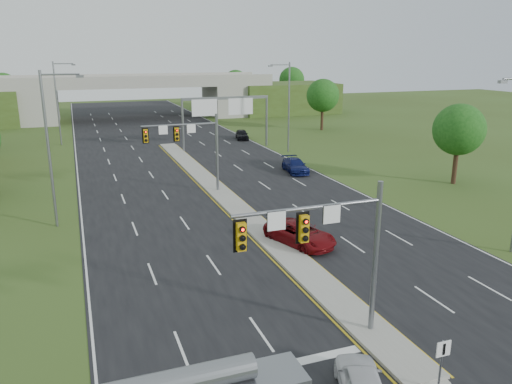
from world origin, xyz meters
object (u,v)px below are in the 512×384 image
Objects in this scene: overpass at (137,100)px; car_far_b at (295,166)px; car_far_c at (242,134)px; car_white at (362,384)px; keep_right_sign at (442,358)px; signal_mast_far at (192,141)px; car_far_a at (300,234)px; sign_gantry at (225,108)px; signal_mast_near at (331,240)px.

overpass is 51.53m from car_far_b.
overpass is 31.25m from car_far_c.
keep_right_sign is at bearing -172.34° from car_white.
keep_right_sign is (2.26, -29.45, -3.21)m from signal_mast_far.
sign_gantry is at bearing 63.00° from car_far_a.
car_white is 0.82× the size of car_far_b.
signal_mast_near reaches higher than car_far_c.
signal_mast_near is 52.81m from car_far_c.
signal_mast_far is at bearing -70.39° from car_white.
keep_right_sign is 0.03× the size of overpass.
car_far_b is at bearing -81.61° from car_far_c.
car_white is (-2.86, -83.86, -2.86)m from overpass.
signal_mast_far is 3.18× the size of keep_right_sign.
car_far_a is at bearing 84.39° from keep_right_sign.
car_far_a is (4.36, 14.60, 0.05)m from car_white.
car_far_b is at bearing -79.05° from sign_gantry.
sign_gantry is 2.39× the size of car_far_b.
overpass is 83.96m from car_white.
overpass is (2.26, 55.07, -1.17)m from signal_mast_far.
signal_mast_near is 1.45× the size of car_far_b.
overpass is 15.30× the size of car_far_a.
signal_mast_near reaches higher than keep_right_sign.
keep_right_sign is 0.56× the size of car_white.
car_far_b is 1.19× the size of car_far_c.
keep_right_sign is at bearing -89.29° from car_far_c.
signal_mast_near reaches higher than car_far_b.
keep_right_sign is 0.54× the size of car_far_c.
signal_mast_near is at bearing -127.57° from car_far_a.
signal_mast_near is at bearing 116.94° from keep_right_sign.
car_white is 0.76× the size of car_far_a.
car_far_b is (2.99, -15.46, -4.52)m from sign_gantry.
keep_right_sign is at bearing -85.61° from signal_mast_far.
sign_gantry is at bearing -79.21° from overpass.
signal_mast_near is 5.56m from car_white.
keep_right_sign is 0.42× the size of car_far_a.
car_far_a is 41.26m from car_far_c.
signal_mast_near is at bearing -90.00° from signal_mast_far.
signal_mast_far is at bearing -105.13° from car_far_c.
car_far_a is (3.76, 10.81, -3.98)m from signal_mast_near.
sign_gantry reaches higher than car_far_a.
sign_gantry is 2.21× the size of car_far_a.
overpass reaches higher than signal_mast_near.
car_far_a reaches higher than car_far_c.
signal_mast_near is at bearing -91.62° from overpass.
signal_mast_far is 21.91m from sign_gantry.
signal_mast_far reaches higher than car_white.
car_white is at bearing -92.27° from car_far_c.
signal_mast_far reaches higher than car_far_a.
car_far_c is at bearing -69.30° from overpass.
sign_gantry is 16.38m from car_far_b.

